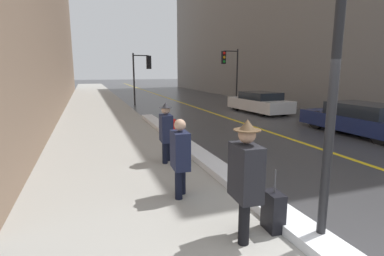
% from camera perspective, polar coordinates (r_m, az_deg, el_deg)
% --- Properties ---
extents(sidewalk_slab, '(4.00, 80.00, 0.01)m').
position_cam_1_polar(sidewalk_slab, '(17.60, -17.05, 2.72)').
color(sidewalk_slab, '#9E9B93').
rests_on(sidewalk_slab, ground).
extents(road_centre_stripe, '(0.16, 80.00, 0.00)m').
position_cam_1_polar(road_centre_stripe, '(18.80, 1.55, 3.68)').
color(road_centre_stripe, gold).
rests_on(road_centre_stripe, ground).
extents(snow_bank_curb, '(0.52, 13.58, 0.16)m').
position_cam_1_polar(snow_bank_curb, '(8.95, -0.35, -3.87)').
color(snow_bank_curb, white).
rests_on(snow_bank_curb, ground).
extents(lamp_post, '(0.28, 0.28, 5.08)m').
position_cam_1_polar(lamp_post, '(4.24, 26.36, 18.85)').
color(lamp_post, black).
rests_on(lamp_post, ground).
extents(traffic_light_near, '(1.31, 0.44, 3.52)m').
position_cam_1_polar(traffic_light_near, '(21.25, -9.26, 11.23)').
color(traffic_light_near, black).
rests_on(traffic_light_near, ground).
extents(traffic_light_far, '(1.31, 0.32, 3.87)m').
position_cam_1_polar(traffic_light_far, '(22.09, 7.06, 11.96)').
color(traffic_light_far, black).
rests_on(traffic_light_far, ground).
extents(pedestrian_in_fedora, '(0.37, 0.55, 1.73)m').
position_cam_1_polar(pedestrian_in_fedora, '(4.20, 10.17, -8.97)').
color(pedestrian_in_fedora, black).
rests_on(pedestrian_in_fedora, ground).
extents(pedestrian_trailing, '(0.31, 0.50, 1.50)m').
position_cam_1_polar(pedestrian_trailing, '(5.56, -2.27, -5.07)').
color(pedestrian_trailing, black).
rests_on(pedestrian_trailing, ground).
extents(pedestrian_in_glasses, '(0.34, 0.50, 1.57)m').
position_cam_1_polar(pedestrian_in_glasses, '(7.70, -4.97, -0.40)').
color(pedestrian_in_glasses, black).
rests_on(pedestrian_in_glasses, ground).
extents(parked_car_navy, '(1.81, 4.67, 1.17)m').
position_cam_1_polar(parked_car_navy, '(12.82, 29.59, 1.43)').
color(parked_car_navy, navy).
rests_on(parked_car_navy, ground).
extents(parked_car_white, '(2.05, 4.25, 1.17)m').
position_cam_1_polar(parked_car_white, '(17.56, 12.71, 4.74)').
color(parked_car_white, silver).
rests_on(parked_car_white, ground).
extents(rolling_suitcase, '(0.24, 0.37, 0.95)m').
position_cam_1_polar(rolling_suitcase, '(4.77, 15.22, -15.09)').
color(rolling_suitcase, black).
rests_on(rolling_suitcase, ground).
extents(fire_hydrant, '(0.20, 0.20, 0.70)m').
position_cam_1_polar(fire_hydrant, '(10.53, -3.44, -0.16)').
color(fire_hydrant, red).
rests_on(fire_hydrant, ground).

